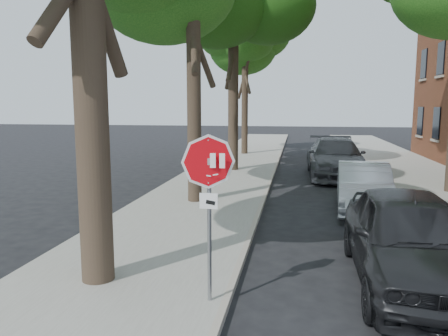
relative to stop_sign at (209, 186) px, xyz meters
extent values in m
plane|color=black|center=(0.70, 0.03, -1.95)|extent=(120.00, 120.00, 0.00)
cube|color=gray|center=(-1.80, 12.03, -1.89)|extent=(4.00, 55.00, 0.12)
cube|color=gray|center=(6.70, 12.03, -1.89)|extent=(4.00, 55.00, 0.12)
cube|color=#9E9384|center=(0.25, 12.03, -1.88)|extent=(0.12, 55.00, 0.13)
cube|color=#9E9384|center=(4.65, 12.03, -1.88)|extent=(0.12, 55.00, 0.13)
cylinder|color=gray|center=(0.00, 0.03, -0.53)|extent=(0.06, 0.06, 2.60)
cube|color=#99999E|center=(0.00, 0.00, 0.37)|extent=(0.05, 0.06, 0.10)
cylinder|color=#99999E|center=(0.00, -0.01, 0.37)|extent=(0.76, 0.32, 0.82)
cylinder|color=white|center=(0.00, -0.02, 0.37)|extent=(0.76, 0.32, 0.82)
cylinder|color=red|center=(0.00, -0.03, 0.37)|extent=(0.68, 0.29, 0.74)
cube|color=white|center=(-0.21, -0.04, 0.39)|extent=(0.08, 0.00, 0.22)
cube|color=white|center=(-0.07, -0.04, 0.39)|extent=(0.08, 0.00, 0.22)
cube|color=white|center=(0.07, -0.04, 0.39)|extent=(0.08, 0.00, 0.22)
cube|color=white|center=(0.21, -0.04, 0.39)|extent=(0.08, 0.00, 0.22)
cube|color=silver|center=(-0.11, -0.04, 0.18)|extent=(0.08, 0.00, 0.03)
cube|color=silver|center=(0.00, -0.04, 0.16)|extent=(0.08, 0.00, 0.03)
cube|color=silver|center=(0.11, -0.04, 0.18)|extent=(0.08, 0.00, 0.03)
cube|color=white|center=(0.00, -0.01, -0.23)|extent=(0.28, 0.02, 0.24)
cube|color=black|center=(0.03, -0.03, -0.25)|extent=(0.15, 0.00, 0.08)
cylinder|color=black|center=(-1.90, 7.03, 2.92)|extent=(0.44, 0.44, 9.50)
cylinder|color=black|center=(-1.70, 14.03, 3.17)|extent=(0.48, 0.48, 10.00)
ellipsoid|color=#1C410C|center=(-2.54, 14.87, 5.55)|extent=(4.20, 4.20, 3.36)
cylinder|color=black|center=(-2.00, 21.03, 2.67)|extent=(0.40, 0.40, 9.00)
ellipsoid|color=#185813|center=(-2.00, 21.03, 5.19)|extent=(4.16, 4.16, 3.33)
ellipsoid|color=#185813|center=(-1.06, 20.46, 6.14)|extent=(3.40, 3.40, 2.72)
ellipsoid|color=#185813|center=(-2.76, 21.78, 4.81)|extent=(3.78, 3.78, 3.02)
ellipsoid|color=#185813|center=(5.94, 10.78, 4.81)|extent=(3.78, 3.78, 3.02)
imported|color=black|center=(3.29, 1.53, -1.11)|extent=(2.03, 4.92, 1.67)
imported|color=#B5B9BE|center=(3.30, 7.11, -1.24)|extent=(1.81, 4.39, 1.42)
imported|color=#414145|center=(2.98, 13.35, -1.10)|extent=(2.49, 5.88, 1.69)
camera|label=1|loc=(1.30, -6.33, 1.21)|focal=35.00mm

